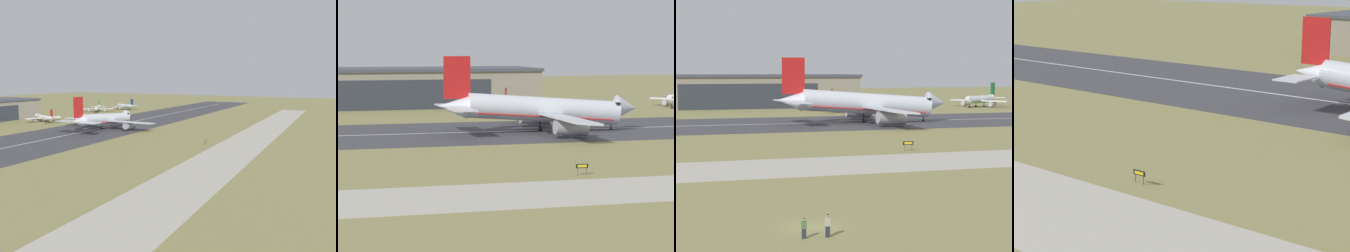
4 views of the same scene
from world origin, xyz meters
The scene contains 4 objects.
ground_plane centered at (0.00, 52.23, 0.00)m, with size 720.25×720.25×0.00m, color olive.
runway_strip centered at (0.00, 104.47, 0.03)m, with size 480.25×44.40×0.06m, color #3D3D42.
runway_centreline centered at (0.00, 104.47, 0.07)m, with size 432.22×0.70×0.01m, color silver.
runway_sign centered at (27.69, 45.76, 1.18)m, with size 1.79×0.13×1.57m.
Camera 4 is at (77.82, -7.05, 24.15)m, focal length 70.00 mm.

